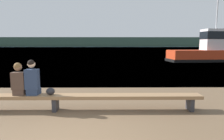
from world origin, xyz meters
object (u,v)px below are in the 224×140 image
Objects in this scene: person_left at (19,80)px; bench_main at (55,97)px; shopping_bag at (50,91)px; tugboat_red at (215,51)px; person_right at (32,79)px.

bench_main is at bearing 0.02° from person_left.
person_left reaches higher than shopping_bag.
bench_main is 33.92× the size of shopping_bag.
shopping_bag reaches higher than bench_main.
tugboat_red is (13.72, 17.33, 0.77)m from bench_main.
shopping_bag is (0.51, 0.00, -0.37)m from person_right.
bench_main is 0.84m from person_right.
person_right is 0.10× the size of tugboat_red.
person_left is at bearing 179.84° from person_right.
person_right is at bearing -179.58° from shopping_bag.
bench_main is 0.81× the size of tugboat_red.
person_right reaches higher than bench_main.
person_right is 22.51m from tugboat_red.
person_left reaches higher than bench_main.
bench_main is 1.15m from person_left.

